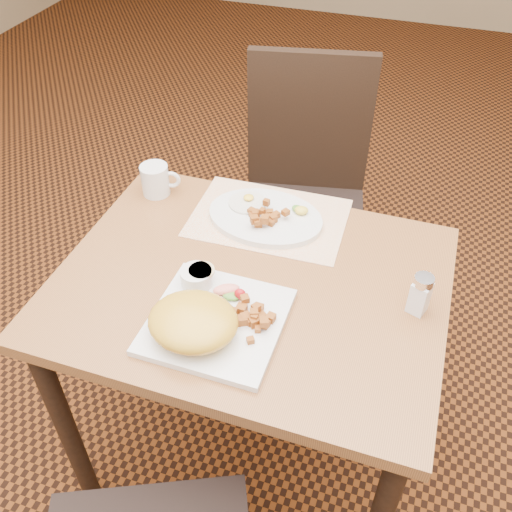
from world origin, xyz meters
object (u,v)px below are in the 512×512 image
(chair_far, at_px, (304,186))
(plate_oval, at_px, (265,217))
(salt_shaker, at_px, (420,294))
(coffee_mug, at_px, (156,180))
(plate_square, at_px, (217,321))
(table, at_px, (251,312))

(chair_far, distance_m, plate_oval, 0.53)
(salt_shaker, relative_size, coffee_mug, 0.93)
(plate_square, xyz_separation_m, plate_oval, (-0.01, 0.38, 0.00))
(coffee_mug, bearing_deg, plate_square, -50.06)
(plate_oval, bearing_deg, plate_square, -88.33)
(coffee_mug, bearing_deg, table, -34.67)
(plate_oval, distance_m, salt_shaker, 0.46)
(plate_square, height_order, salt_shaker, salt_shaker)
(plate_square, xyz_separation_m, coffee_mug, (-0.33, 0.40, 0.04))
(chair_far, relative_size, coffee_mug, 9.03)
(table, bearing_deg, plate_square, -99.16)
(table, distance_m, coffee_mug, 0.46)
(plate_oval, xyz_separation_m, coffee_mug, (-0.32, 0.02, 0.03))
(plate_oval, height_order, coffee_mug, coffee_mug)
(table, height_order, coffee_mug, coffee_mug)
(table, relative_size, plate_oval, 2.96)
(plate_oval, bearing_deg, salt_shaker, -25.50)
(plate_oval, relative_size, salt_shaker, 3.05)
(plate_oval, xyz_separation_m, salt_shaker, (0.41, -0.20, 0.04))
(chair_far, xyz_separation_m, salt_shaker, (0.42, -0.68, 0.26))
(salt_shaker, bearing_deg, plate_square, -156.18)
(chair_far, bearing_deg, table, 82.42)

